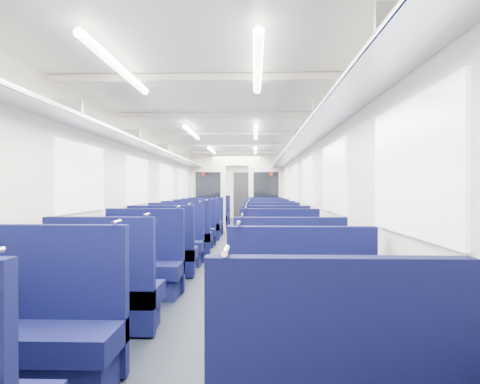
{
  "coord_description": "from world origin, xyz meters",
  "views": [
    {
      "loc": [
        0.52,
        -9.91,
        1.31
      ],
      "look_at": [
        0.14,
        1.69,
        1.21
      ],
      "focal_mm": 32.4,
      "sensor_mm": 36.0,
      "label": 1
    }
  ],
  "objects": [
    {
      "name": "wall_far",
      "position": [
        0.0,
        9.0,
        1.18
      ],
      "size": [
        2.8,
        0.02,
        2.35
      ],
      "primitive_type": "cube",
      "color": "silver",
      "rests_on": "floor"
    },
    {
      "name": "seat_7",
      "position": [
        0.83,
        -4.75,
        0.33
      ],
      "size": [
        0.97,
        0.54,
        1.09
      ],
      "color": "#0E1246",
      "rests_on": "floor"
    },
    {
      "name": "wall_right",
      "position": [
        1.4,
        0.0,
        1.18
      ],
      "size": [
        0.02,
        18.0,
        2.35
      ],
      "primitive_type": "cube",
      "color": "silver",
      "rests_on": "floor"
    },
    {
      "name": "seat_9",
      "position": [
        0.83,
        -3.59,
        0.33
      ],
      "size": [
        0.97,
        0.54,
        1.09
      ],
      "color": "#0E1246",
      "rests_on": "floor"
    },
    {
      "name": "luggage_rack_left",
      "position": [
        -1.21,
        0.0,
        1.97
      ],
      "size": [
        0.36,
        17.4,
        0.18
      ],
      "color": "#B2B5BA",
      "rests_on": "wall_left"
    },
    {
      "name": "seat_4",
      "position": [
        -0.83,
        -6.05,
        0.33
      ],
      "size": [
        0.97,
        0.54,
        1.09
      ],
      "color": "#0E1246",
      "rests_on": "floor"
    },
    {
      "name": "floor",
      "position": [
        0.0,
        0.0,
        0.0
      ],
      "size": [
        2.8,
        18.0,
        0.01
      ],
      "primitive_type": "cube",
      "color": "black",
      "rests_on": "ground"
    },
    {
      "name": "seat_18",
      "position": [
        -0.83,
        1.98,
        0.33
      ],
      "size": [
        0.97,
        0.54,
        1.09
      ],
      "color": "#0E1246",
      "rests_on": "floor"
    },
    {
      "name": "seat_21",
      "position": [
        0.83,
        4.15,
        0.33
      ],
      "size": [
        0.97,
        0.54,
        1.09
      ],
      "color": "#0E1246",
      "rests_on": "floor"
    },
    {
      "name": "ceiling",
      "position": [
        0.0,
        0.0,
        2.35
      ],
      "size": [
        2.8,
        18.0,
        0.01
      ],
      "primitive_type": "cube",
      "color": "white",
      "rests_on": "wall_left"
    },
    {
      "name": "seat_5",
      "position": [
        0.83,
        -6.04,
        0.33
      ],
      "size": [
        0.97,
        0.54,
        1.09
      ],
      "color": "#0E1246",
      "rests_on": "floor"
    },
    {
      "name": "dado_left",
      "position": [
        -1.39,
        0.0,
        0.35
      ],
      "size": [
        0.03,
        17.9,
        0.7
      ],
      "primitive_type": "cube",
      "color": "#11133A",
      "rests_on": "floor"
    },
    {
      "name": "seat_8",
      "position": [
        -0.83,
        -3.56,
        0.33
      ],
      "size": [
        0.97,
        0.54,
        1.09
      ],
      "color": "#0E1246",
      "rests_on": "floor"
    },
    {
      "name": "seat_2",
      "position": [
        -0.83,
        -7.13,
        0.33
      ],
      "size": [
        0.97,
        0.54,
        1.09
      ],
      "color": "#0E1246",
      "rests_on": "floor"
    },
    {
      "name": "seat_19",
      "position": [
        0.83,
        2.08,
        0.33
      ],
      "size": [
        0.97,
        0.54,
        1.09
      ],
      "color": "#0E1246",
      "rests_on": "floor"
    },
    {
      "name": "seat_16",
      "position": [
        -0.83,
        0.99,
        0.33
      ],
      "size": [
        0.97,
        0.54,
        1.09
      ],
      "color": "#0E1246",
      "rests_on": "floor"
    },
    {
      "name": "seat_23",
      "position": [
        0.83,
        5.38,
        0.33
      ],
      "size": [
        0.97,
        0.54,
        1.09
      ],
      "color": "#0E1246",
      "rests_on": "floor"
    },
    {
      "name": "dado_right",
      "position": [
        1.39,
        0.0,
        0.35
      ],
      "size": [
        0.03,
        17.9,
        0.7
      ],
      "primitive_type": "cube",
      "color": "#11133A",
      "rests_on": "floor"
    },
    {
      "name": "seat_3",
      "position": [
        0.83,
        -7.21,
        0.33
      ],
      "size": [
        0.97,
        0.54,
        1.09
      ],
      "color": "#0E1246",
      "rests_on": "floor"
    },
    {
      "name": "windows",
      "position": [
        0.0,
        -0.46,
        1.42
      ],
      "size": [
        2.78,
        15.6,
        0.75
      ],
      "color": "white",
      "rests_on": "wall_left"
    },
    {
      "name": "seat_6",
      "position": [
        -0.83,
        -4.73,
        0.33
      ],
      "size": [
        0.97,
        0.54,
        1.09
      ],
      "color": "#0E1246",
      "rests_on": "floor"
    },
    {
      "name": "seat_22",
      "position": [
        -0.83,
        5.35,
        0.33
      ],
      "size": [
        0.97,
        0.54,
        1.09
      ],
      "color": "#0E1246",
      "rests_on": "floor"
    },
    {
      "name": "ceiling_fittings",
      "position": [
        0.0,
        -0.26,
        2.29
      ],
      "size": [
        2.7,
        16.06,
        0.11
      ],
      "color": "silver",
      "rests_on": "ceiling"
    },
    {
      "name": "seat_17",
      "position": [
        0.83,
        0.9,
        0.33
      ],
      "size": [
        0.97,
        0.54,
        1.09
      ],
      "color": "#0E1246",
      "rests_on": "floor"
    },
    {
      "name": "seat_13",
      "position": [
        0.83,
        -1.32,
        0.33
      ],
      "size": [
        0.97,
        0.54,
        1.09
      ],
      "color": "#0E1246",
      "rests_on": "floor"
    },
    {
      "name": "bulkhead",
      "position": [
        -0.0,
        3.18,
        1.23
      ],
      "size": [
        2.8,
        0.1,
        2.35
      ],
      "color": "silver",
      "rests_on": "floor"
    },
    {
      "name": "seat_15",
      "position": [
        0.83,
        -0.25,
        0.33
      ],
      "size": [
        0.97,
        0.54,
        1.09
      ],
      "color": "#0E1246",
      "rests_on": "floor"
    },
    {
      "name": "end_door",
      "position": [
        0.0,
        8.94,
        1.0
      ],
      "size": [
        0.75,
        0.06,
        2.0
      ],
      "primitive_type": "cube",
      "color": "black",
      "rests_on": "floor"
    },
    {
      "name": "seat_12",
      "position": [
        -0.83,
        -1.3,
        0.33
      ],
      "size": [
        0.97,
        0.54,
        1.09
      ],
      "color": "#0E1246",
      "rests_on": "floor"
    },
    {
      "name": "wall_left",
      "position": [
        -1.4,
        0.0,
        1.18
      ],
      "size": [
        0.02,
        18.0,
        2.35
      ],
      "primitive_type": "cube",
      "color": "silver",
      "rests_on": "floor"
    },
    {
      "name": "seat_11",
      "position": [
        0.83,
        -2.46,
        0.33
      ],
      "size": [
        0.97,
        0.54,
        1.09
      ],
      "color": "#0E1246",
      "rests_on": "floor"
    },
    {
      "name": "seat_10",
      "position": [
        -0.83,
        -2.6,
        0.33
      ],
      "size": [
        0.97,
        0.54,
        1.09
      ],
      "color": "#0E1246",
      "rests_on": "floor"
    },
    {
      "name": "seat_20",
      "position": [
        -0.83,
        4.02,
        0.33
      ],
      "size": [
        0.97,
        0.54,
        1.09
      ],
      "color": "#0E1246",
      "rests_on": "floor"
    },
    {
      "name": "luggage_rack_right",
      "position": [
        1.21,
        0.0,
        1.97
      ],
      "size": [
        0.36,
        17.4,
        0.18
      ],
      "color": "#B2B5BA",
      "rests_on": "wall_right"
    },
    {
      "name": "seat_14",
      "position": [
        -0.83,
        -0.3,
        0.33
      ],
      "size": [
        0.97,
        0.54,
        1.09
      ],
      "color": "#0E1246",
      "rests_on": "floor"
    }
  ]
}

